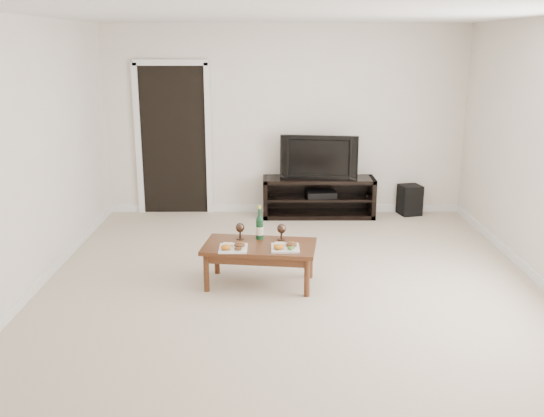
% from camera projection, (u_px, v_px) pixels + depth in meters
% --- Properties ---
extents(floor, '(5.50, 5.50, 0.00)m').
position_uv_depth(floor, '(291.00, 285.00, 6.07)').
color(floor, '#C4B39E').
rests_on(floor, ground).
extents(back_wall, '(5.00, 0.04, 2.60)m').
position_uv_depth(back_wall, '(285.00, 121.00, 8.40)').
color(back_wall, white).
rests_on(back_wall, ground).
extents(ceiling, '(5.00, 5.50, 0.04)m').
position_uv_depth(ceiling, '(293.00, 11.00, 5.38)').
color(ceiling, white).
rests_on(ceiling, back_wall).
extents(doorway, '(0.90, 0.02, 2.05)m').
position_uv_depth(doorway, '(174.00, 141.00, 8.43)').
color(doorway, black).
rests_on(doorway, ground).
extents(media_console, '(1.54, 0.45, 0.55)m').
position_uv_depth(media_console, '(319.00, 197.00, 8.41)').
color(media_console, black).
rests_on(media_console, ground).
extents(television, '(1.06, 0.28, 0.60)m').
position_uv_depth(television, '(319.00, 156.00, 8.25)').
color(television, black).
rests_on(television, media_console).
extents(av_receiver, '(0.43, 0.34, 0.08)m').
position_uv_depth(av_receiver, '(321.00, 194.00, 8.38)').
color(av_receiver, black).
rests_on(av_receiver, media_console).
extents(subwoofer, '(0.34, 0.34, 0.42)m').
position_uv_depth(subwoofer, '(410.00, 200.00, 8.52)').
color(subwoofer, black).
rests_on(subwoofer, ground).
extents(coffee_table, '(1.17, 0.74, 0.42)m').
position_uv_depth(coffee_table, '(260.00, 265.00, 6.04)').
color(coffee_table, '#522B16').
rests_on(coffee_table, ground).
extents(plate_left, '(0.27, 0.27, 0.07)m').
position_uv_depth(plate_left, '(233.00, 246.00, 5.84)').
color(plate_left, white).
rests_on(plate_left, coffee_table).
extents(plate_right, '(0.27, 0.27, 0.07)m').
position_uv_depth(plate_right, '(285.00, 246.00, 5.85)').
color(plate_right, white).
rests_on(plate_right, coffee_table).
extents(wine_bottle, '(0.07, 0.07, 0.35)m').
position_uv_depth(wine_bottle, '(260.00, 222.00, 6.12)').
color(wine_bottle, '#103A1F').
rests_on(wine_bottle, coffee_table).
extents(goblet_left, '(0.09, 0.09, 0.17)m').
position_uv_depth(goblet_left, '(240.00, 231.00, 6.14)').
color(goblet_left, '#3B2920').
rests_on(goblet_left, coffee_table).
extents(goblet_right, '(0.09, 0.09, 0.17)m').
position_uv_depth(goblet_right, '(281.00, 232.00, 6.10)').
color(goblet_right, '#3B2920').
rests_on(goblet_right, coffee_table).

